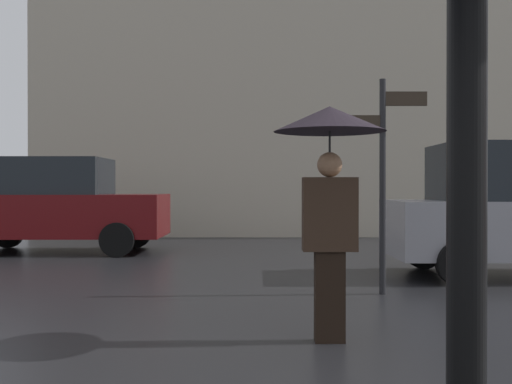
% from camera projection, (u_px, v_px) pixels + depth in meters
% --- Properties ---
extents(pedestrian_with_umbrella, '(0.99, 0.99, 2.07)m').
position_uv_depth(pedestrian_with_umbrella, '(327.00, 158.00, 5.40)').
color(pedestrian_with_umbrella, black).
rests_on(pedestrian_with_umbrella, ground).
extents(parked_car_left, '(4.43, 2.07, 1.97)m').
position_uv_depth(parked_car_left, '(52.00, 204.00, 12.90)').
color(parked_car_left, '#590C0F').
rests_on(parked_car_left, ground).
extents(street_signpost, '(1.08, 0.08, 2.73)m').
position_uv_depth(street_signpost, '(380.00, 163.00, 7.83)').
color(street_signpost, black).
rests_on(street_signpost, ground).
extents(building_block, '(14.45, 2.88, 13.59)m').
position_uv_depth(building_block, '(288.00, 3.00, 18.14)').
color(building_block, '#B2A893').
rests_on(building_block, ground).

